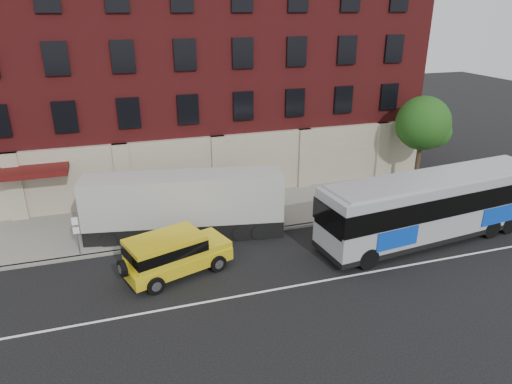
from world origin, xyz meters
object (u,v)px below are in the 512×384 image
object	(u,v)px
sign_pole	(77,231)
yellow_suv	(172,252)
street_tree	(423,125)
city_bus	(435,204)
shipping_container	(185,206)

from	to	relation	value
sign_pole	yellow_suv	size ratio (longest dim) A/B	0.46
sign_pole	street_tree	size ratio (longest dim) A/B	0.40
city_bus	shipping_container	world-z (taller)	city_bus
sign_pole	yellow_suv	xyz separation A→B (m)	(4.27, -2.97, -0.30)
sign_pole	city_bus	xyz separation A→B (m)	(18.16, -3.50, 0.55)
city_bus	yellow_suv	world-z (taller)	city_bus
shipping_container	yellow_suv	bearing A→B (deg)	-108.02
city_bus	shipping_container	distance (m)	13.38
city_bus	yellow_suv	size ratio (longest dim) A/B	2.50
street_tree	sign_pole	bearing A→B (deg)	-171.39
city_bus	shipping_container	xyz separation A→B (m)	(-12.66, 4.32, -0.27)
sign_pole	city_bus	size ratio (longest dim) A/B	0.19
yellow_suv	city_bus	bearing A→B (deg)	-2.19
sign_pole	yellow_suv	bearing A→B (deg)	-34.81
sign_pole	shipping_container	size ratio (longest dim) A/B	0.23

